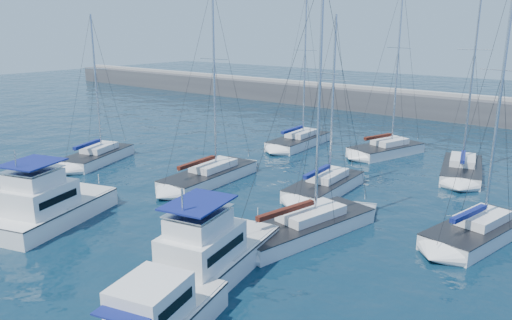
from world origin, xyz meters
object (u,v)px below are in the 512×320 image
Objects in this scene: motor_yacht_port_inner at (48,207)px; motor_yacht_stbd_inner at (210,256)px; sailboat_mid_d at (305,226)px; sailboat_back_b at (386,149)px; sailboat_back_a at (299,141)px; sailboat_mid_a at (97,156)px; sailboat_mid_e at (477,231)px; motor_yacht_stbd_outer at (159,318)px; sailboat_mid_c at (325,186)px; sailboat_back_c at (462,169)px; sailboat_mid_b at (210,175)px.

motor_yacht_port_inner and motor_yacht_stbd_inner have the same top height.
sailboat_mid_d is 21.66m from sailboat_back_b.
sailboat_back_b is at bearing 11.12° from sailboat_back_a.
sailboat_mid_e is (32.52, 3.58, 0.03)m from sailboat_mid_a.
sailboat_mid_d reaches higher than motor_yacht_stbd_outer.
sailboat_back_a reaches higher than motor_yacht_port_inner.
sailboat_mid_a is at bearing -173.39° from sailboat_mid_d.
sailboat_mid_c is at bearing -67.07° from sailboat_back_b.
motor_yacht_port_inner is 0.59× the size of sailboat_mid_d.
sailboat_back_a is (11.11, 16.94, 0.02)m from sailboat_mid_a.
sailboat_mid_e is 25.23m from sailboat_back_a.
sailboat_mid_e is 20.03m from sailboat_back_b.
sailboat_mid_c reaches higher than motor_yacht_stbd_outer.
sailboat_mid_a is 0.88× the size of sailboat_mid_d.
motor_yacht_stbd_inner is 0.57× the size of sailboat_back_c.
sailboat_mid_c is at bearing 39.82° from motor_yacht_port_inner.
sailboat_back_b is at bearing 24.39° from sailboat_mid_a.
sailboat_back_c is at bearing 68.45° from motor_yacht_stbd_inner.
sailboat_mid_e is (7.28, 18.08, -0.40)m from motor_yacht_stbd_outer.
sailboat_mid_b is (-12.88, 16.52, -0.42)m from motor_yacht_stbd_outer.
sailboat_back_c reaches higher than sailboat_mid_c.
sailboat_mid_c is at bearing -51.99° from sailboat_back_a.
sailboat_mid_b is (12.36, 2.02, 0.01)m from sailboat_mid_a.
sailboat_mid_e is at bearing 0.88° from sailboat_mid_b.
motor_yacht_port_inner is at bearing 174.04° from motor_yacht_stbd_inner.
motor_yacht_stbd_inner is at bearing -84.51° from sailboat_mid_c.
sailboat_back_c is at bearing -0.82° from sailboat_back_b.
sailboat_back_a is at bearing 135.97° from sailboat_mid_d.
sailboat_mid_d is at bearing -60.59° from sailboat_back_b.
motor_yacht_stbd_inner is 1.43× the size of motor_yacht_stbd_outer.
sailboat_mid_d is 23.08m from sailboat_back_a.
sailboat_mid_b is at bearing 113.79° from motor_yacht_stbd_outer.
motor_yacht_port_inner is 26.35m from sailboat_mid_e.
sailboat_back_a is at bearing 103.10° from motor_yacht_stbd_inner.
motor_yacht_port_inner is at bearing -89.48° from sailboat_back_b.
sailboat_mid_c is at bearing -136.57° from sailboat_back_c.
motor_yacht_stbd_outer is 0.42× the size of sailboat_mid_e.
motor_yacht_stbd_outer is 0.40× the size of sailboat_back_b.
sailboat_mid_a is 0.81× the size of sailboat_back_c.
motor_yacht_stbd_outer is 0.42× the size of sailboat_mid_b.
sailboat_back_c is (4.54, 25.90, -0.59)m from motor_yacht_stbd_inner.
motor_yacht_stbd_outer is at bearing -62.89° from sailboat_back_b.
sailboat_mid_b is 9.34m from sailboat_mid_c.
motor_yacht_stbd_outer is 0.42× the size of sailboat_back_a.
sailboat_back_c reaches higher than sailboat_mid_b.
sailboat_mid_b is at bearing -151.82° from sailboat_back_c.
sailboat_back_a is at bearing 37.22° from sailboat_mid_a.
sailboat_back_a is at bearing 100.03° from motor_yacht_stbd_outer.
sailboat_back_a is (-13.03, 19.05, 0.02)m from sailboat_mid_d.
sailboat_back_a is at bearing 159.89° from sailboat_mid_e.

